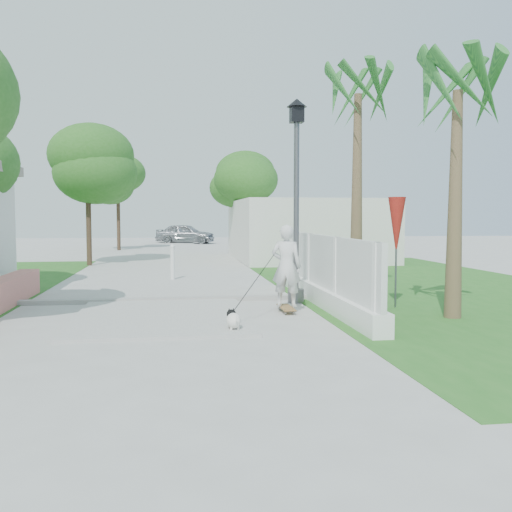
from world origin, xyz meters
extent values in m
plane|color=#B7B7B2|center=(0.00, 0.00, 0.00)|extent=(90.00, 90.00, 0.00)
cube|color=#B7B7B2|center=(0.00, 20.00, 0.03)|extent=(3.20, 36.00, 0.06)
cube|color=#999993|center=(0.00, 6.00, 0.05)|extent=(6.50, 0.25, 0.10)
cube|color=#27641F|center=(7.00, 8.00, 0.01)|extent=(8.00, 20.00, 0.01)
cube|color=white|center=(3.40, 5.00, 0.20)|extent=(0.35, 7.00, 0.40)
cube|color=white|center=(3.40, 5.00, 0.95)|extent=(0.10, 7.00, 1.10)
cube|color=white|center=(3.40, 1.80, 0.75)|extent=(0.14, 0.14, 1.50)
cube|color=white|center=(3.40, 4.00, 0.75)|extent=(0.14, 0.14, 1.50)
cube|color=white|center=(3.40, 6.20, 0.75)|extent=(0.14, 0.14, 1.50)
cube|color=white|center=(3.40, 8.20, 0.75)|extent=(0.14, 0.14, 1.50)
cube|color=silver|center=(6.00, 18.00, 1.30)|extent=(6.00, 8.00, 2.60)
cylinder|color=#59595E|center=(2.90, 5.50, 0.15)|extent=(0.36, 0.36, 0.30)
cylinder|color=#59595E|center=(2.90, 5.50, 2.00)|extent=(0.12, 0.12, 4.00)
cube|color=black|center=(2.90, 5.50, 4.10)|extent=(0.28, 0.28, 0.35)
cone|color=black|center=(2.90, 5.50, 4.35)|extent=(0.44, 0.44, 0.18)
cylinder|color=white|center=(0.20, 10.00, 0.50)|extent=(0.12, 0.12, 1.00)
sphere|color=white|center=(0.20, 10.00, 1.02)|extent=(0.14, 0.14, 0.14)
cylinder|color=#59595E|center=(4.80, 4.50, 1.00)|extent=(0.04, 0.04, 2.00)
cone|color=#B02619|center=(4.80, 4.50, 1.70)|extent=(0.36, 0.36, 1.20)
cylinder|color=#4C3826|center=(-3.00, 16.00, 1.92)|extent=(0.20, 0.20, 3.85)
ellipsoid|color=#255F1B|center=(-3.00, 16.00, 3.58)|extent=(3.40, 3.40, 2.55)
ellipsoid|color=#255F1B|center=(-2.80, 15.80, 3.92)|extent=(2.89, 2.89, 2.18)
ellipsoid|color=#255F1B|center=(-3.20, 16.20, 4.28)|extent=(2.55, 2.55, 1.90)
cylinder|color=#4C3826|center=(3.20, 20.00, 1.75)|extent=(0.20, 0.20, 3.50)
ellipsoid|color=#255F1B|center=(3.20, 20.00, 3.25)|extent=(3.00, 3.00, 2.25)
ellipsoid|color=#255F1B|center=(3.40, 19.80, 3.60)|extent=(2.55, 2.55, 1.92)
ellipsoid|color=#255F1B|center=(3.00, 20.20, 3.95)|extent=(2.25, 2.25, 1.68)
cylinder|color=#4C3826|center=(-2.80, 26.00, 1.92)|extent=(0.20, 0.20, 3.85)
ellipsoid|color=#255F1B|center=(-2.80, 26.00, 3.58)|extent=(3.20, 3.20, 2.40)
ellipsoid|color=#255F1B|center=(-2.60, 25.80, 3.92)|extent=(2.72, 2.72, 2.05)
ellipsoid|color=#255F1B|center=(-3.00, 26.20, 4.28)|extent=(2.40, 2.40, 1.79)
cone|color=brown|center=(4.60, 6.50, 2.40)|extent=(0.32, 0.32, 4.80)
cone|color=brown|center=(5.40, 3.20, 2.10)|extent=(0.32, 0.32, 4.20)
cube|color=olive|center=(2.44, 4.30, 0.09)|extent=(0.55, 0.88, 0.02)
imported|color=silver|center=(2.44, 4.30, 0.92)|extent=(0.70, 0.59, 1.64)
cylinder|color=gray|center=(2.37, 3.99, 0.03)|extent=(0.03, 0.06, 0.06)
cylinder|color=gray|center=(2.52, 3.99, 0.03)|extent=(0.03, 0.06, 0.06)
cylinder|color=gray|center=(2.37, 4.60, 0.03)|extent=(0.03, 0.06, 0.06)
cylinder|color=gray|center=(2.52, 4.60, 0.03)|extent=(0.03, 0.06, 0.06)
ellipsoid|color=white|center=(1.20, 2.48, 0.19)|extent=(0.28, 0.42, 0.25)
sphere|color=black|center=(1.18, 2.67, 0.27)|extent=(0.16, 0.16, 0.16)
sphere|color=white|center=(1.17, 2.75, 0.25)|extent=(0.08, 0.08, 0.08)
cone|color=black|center=(1.14, 2.67, 0.34)|extent=(0.05, 0.05, 0.06)
cone|color=black|center=(1.22, 2.68, 0.34)|extent=(0.05, 0.05, 0.06)
cylinder|color=white|center=(1.13, 2.57, 0.06)|extent=(0.03, 0.03, 0.11)
cylinder|color=white|center=(1.25, 2.58, 0.06)|extent=(0.03, 0.03, 0.11)
cylinder|color=white|center=(1.15, 2.38, 0.06)|extent=(0.03, 0.03, 0.11)
cylinder|color=white|center=(1.26, 2.39, 0.06)|extent=(0.03, 0.03, 0.11)
cylinder|color=white|center=(1.22, 2.29, 0.26)|extent=(0.03, 0.10, 0.10)
imported|color=#A5A8AC|center=(1.07, 33.34, 0.69)|extent=(4.36, 2.69, 1.38)
camera|label=1|loc=(0.23, -6.73, 1.90)|focal=40.00mm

